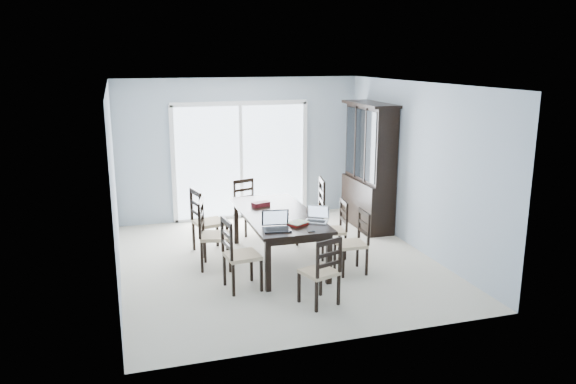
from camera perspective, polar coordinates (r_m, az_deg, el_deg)
name	(u,v)px	position (r m, az deg, el deg)	size (l,w,h in m)	color
floor	(278,261)	(8.41, -1.02, -7.06)	(5.00, 5.00, 0.00)	beige
ceiling	(277,84)	(7.87, -1.10, 10.94)	(5.00, 5.00, 0.00)	white
back_wall	(241,149)	(10.43, -4.85, 4.38)	(4.50, 0.02, 2.60)	#98A7B6
wall_left	(114,186)	(7.75, -17.28, 0.55)	(0.02, 5.00, 2.60)	#98A7B6
wall_right	(417,167)	(8.91, 13.01, 2.48)	(0.02, 5.00, 2.60)	#98A7B6
balcony	(232,206)	(11.67, -5.76, -1.42)	(4.50, 2.00, 0.10)	gray
railing	(222,169)	(12.49, -6.73, 2.38)	(4.50, 0.06, 1.10)	#99999E
dining_table	(278,218)	(8.19, -1.04, -2.65)	(1.00, 2.20, 0.75)	black
china_hutch	(369,167)	(9.94, 8.24, 2.48)	(0.50, 1.38, 2.20)	black
sliding_door	(241,161)	(10.44, -4.80, 3.20)	(2.52, 0.05, 2.18)	silver
chair_left_near	(235,247)	(7.27, -5.40, -5.55)	(0.48, 0.46, 1.12)	black
chair_left_mid	(209,227)	(8.06, -7.98, -3.51)	(0.55, 0.54, 1.16)	black
chair_left_far	(203,214)	(8.66, -8.60, -2.26)	(0.54, 0.53, 1.17)	black
chair_right_near	(357,235)	(7.91, 7.02, -4.37)	(0.41, 0.40, 1.02)	black
chair_right_mid	(337,223)	(8.47, 5.03, -3.11)	(0.44, 0.43, 1.01)	black
chair_right_far	(315,203)	(9.13, 2.72, -1.17)	(0.55, 0.53, 1.21)	black
chair_end_near	(324,265)	(6.80, 3.64, -7.37)	(0.49, 0.49, 1.02)	black
chair_end_far	(247,200)	(9.67, -4.23, -0.85)	(0.50, 0.51, 1.06)	black
laptop_dark	(277,226)	(7.35, -1.13, -3.47)	(0.39, 0.29, 0.25)	black
laptop_silver	(316,218)	(7.72, 2.87, -2.70)	(0.38, 0.35, 0.21)	silver
book_stack	(298,223)	(7.59, 0.98, -3.22)	(0.32, 0.30, 0.04)	maroon
cell_phone	(311,232)	(7.31, 2.35, -4.03)	(0.10, 0.04, 0.01)	black
game_box	(261,204)	(8.53, -2.78, -1.25)	(0.26, 0.13, 0.07)	#4B0F0F
hot_tub	(194,184)	(11.51, -9.48, 0.82)	(2.02, 1.87, 0.90)	brown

